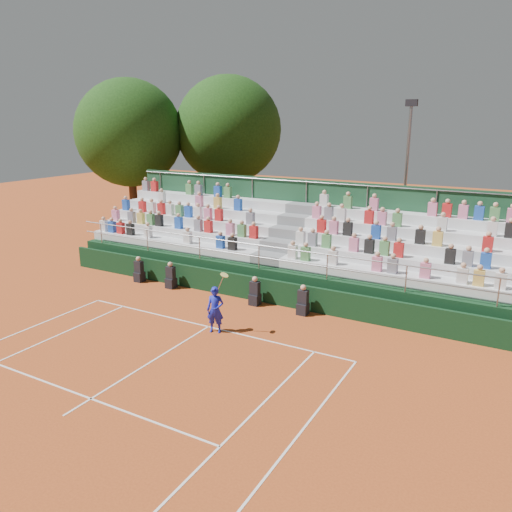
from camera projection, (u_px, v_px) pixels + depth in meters
The scene contains 8 objects.
ground at pixel (208, 327), 17.90m from camera, with size 90.00×90.00×0.00m, color #B34B1D.
courtside_wall at pixel (252, 288), 20.45m from camera, with size 20.00×0.15×1.00m, color black.
line_officials at pixel (212, 285), 20.88m from camera, with size 8.58×0.40×1.19m.
grandstand at pixel (287, 256), 23.02m from camera, with size 20.00×5.20×4.40m.
tennis_player at pixel (215, 310), 17.25m from camera, with size 0.88×0.57×2.22m.
tree_west at pixel (129, 133), 31.43m from camera, with size 6.71×6.71×9.70m.
tree_east at pixel (228, 130), 32.36m from camera, with size 6.85×6.85×9.97m.
floodlight_mast at pixel (407, 166), 26.59m from camera, with size 0.60×0.25×8.19m.
Camera 1 is at (9.62, -13.62, 7.20)m, focal length 35.00 mm.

